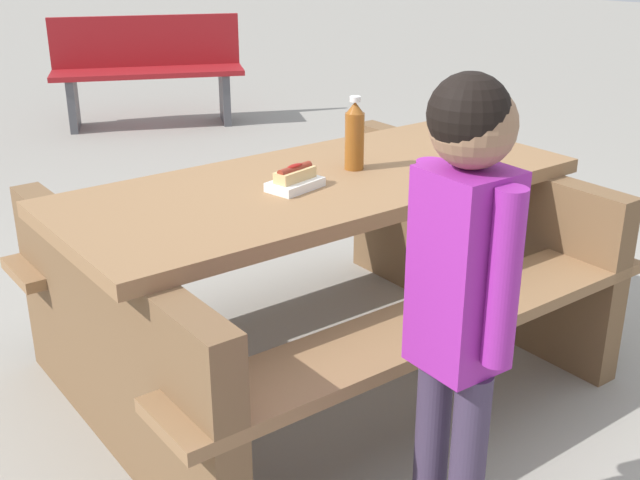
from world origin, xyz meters
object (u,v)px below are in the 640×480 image
at_px(child_in_coat, 462,272).
at_px(hotdog_tray, 295,180).
at_px(park_bench_near, 148,68).
at_px(picnic_table, 320,261).
at_px(soda_bottle, 355,136).

bearing_deg(child_in_coat, hotdog_tray, -114.90).
xyz_separation_m(hotdog_tray, park_bench_near, (-2.31, -3.49, -0.33)).
bearing_deg(park_bench_near, hotdog_tray, 56.49).
bearing_deg(child_in_coat, park_bench_near, -121.98).
distance_m(picnic_table, hotdog_tray, 0.36).
distance_m(soda_bottle, park_bench_near, 4.06).
bearing_deg(hotdog_tray, park_bench_near, -123.51).
bearing_deg(park_bench_near, picnic_table, 58.05).
bearing_deg(picnic_table, hotdog_tray, 2.15).
bearing_deg(soda_bottle, picnic_table, -8.26).
distance_m(soda_bottle, hotdog_tray, 0.31).
xyz_separation_m(child_in_coat, park_bench_near, (-2.69, -4.31, -0.37)).
height_order(hotdog_tray, child_in_coat, child_in_coat).
xyz_separation_m(soda_bottle, child_in_coat, (0.68, 0.80, -0.05)).
xyz_separation_m(soda_bottle, park_bench_near, (-2.01, -3.51, -0.42)).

